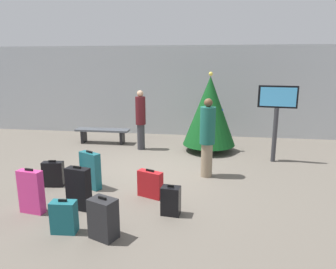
# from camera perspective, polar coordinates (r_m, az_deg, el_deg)

# --- Properties ---
(ground_plane) EXTENTS (16.00, 16.00, 0.00)m
(ground_plane) POSITION_cam_1_polar(r_m,az_deg,el_deg) (7.81, -2.96, -6.68)
(ground_plane) COLOR #665E54
(back_wall) EXTENTS (16.00, 0.20, 3.23)m
(back_wall) POSITION_cam_1_polar(r_m,az_deg,el_deg) (11.49, 1.02, 7.99)
(back_wall) COLOR #B7BCC1
(back_wall) RESTS_ON ground_plane
(holiday_tree) EXTENTS (1.57, 1.57, 2.38)m
(holiday_tree) POSITION_cam_1_polar(r_m,az_deg,el_deg) (9.34, 7.66, 4.33)
(holiday_tree) COLOR #4C3319
(holiday_tree) RESTS_ON ground_plane
(flight_info_kiosk) EXTENTS (1.00, 0.22, 2.06)m
(flight_info_kiosk) POSITION_cam_1_polar(r_m,az_deg,el_deg) (8.68, 19.39, 4.59)
(flight_info_kiosk) COLOR #333338
(flight_info_kiosk) RESTS_ON ground_plane
(waiting_bench) EXTENTS (1.79, 0.44, 0.48)m
(waiting_bench) POSITION_cam_1_polar(r_m,az_deg,el_deg) (10.55, -11.92, 0.39)
(waiting_bench) COLOR #4C5159
(waiting_bench) RESTS_ON ground_plane
(traveller_0) EXTENTS (0.42, 0.42, 1.85)m
(traveller_0) POSITION_cam_1_polar(r_m,az_deg,el_deg) (7.22, 7.25, -0.30)
(traveller_0) COLOR gray
(traveller_0) RESTS_ON ground_plane
(traveller_1) EXTENTS (0.36, 0.36, 1.83)m
(traveller_1) POSITION_cam_1_polar(r_m,az_deg,el_deg) (9.51, -5.05, 2.98)
(traveller_1) COLOR #333338
(traveller_1) RESTS_ON ground_plane
(suitcase_0) EXTENTS (0.54, 0.35, 0.58)m
(suitcase_0) POSITION_cam_1_polar(r_m,az_deg,el_deg) (6.28, -3.29, -9.10)
(suitcase_0) COLOR #B2191E
(suitcase_0) RESTS_ON ground_plane
(suitcase_1) EXTENTS (0.47, 0.23, 0.83)m
(suitcase_1) POSITION_cam_1_polar(r_m,az_deg,el_deg) (6.12, -23.85, -9.60)
(suitcase_1) COLOR #E5388C
(suitcase_1) RESTS_ON ground_plane
(suitcase_2) EXTENTS (0.35, 0.26, 0.56)m
(suitcase_2) POSITION_cam_1_polar(r_m,az_deg,el_deg) (5.59, 0.52, -12.08)
(suitcase_2) COLOR black
(suitcase_2) RESTS_ON ground_plane
(suitcase_3) EXTENTS (0.47, 0.28, 0.83)m
(suitcase_3) POSITION_cam_1_polar(r_m,az_deg,el_deg) (5.97, -16.12, -9.54)
(suitcase_3) COLOR black
(suitcase_3) RESTS_ON ground_plane
(suitcase_4) EXTENTS (0.52, 0.38, 0.83)m
(suitcase_4) POSITION_cam_1_polar(r_m,az_deg,el_deg) (6.85, -14.08, -6.42)
(suitcase_4) COLOR #19606B
(suitcase_4) RESTS_ON ground_plane
(suitcase_5) EXTENTS (0.48, 0.41, 0.68)m
(suitcase_5) POSITION_cam_1_polar(r_m,az_deg,el_deg) (4.99, -11.81, -14.90)
(suitcase_5) COLOR #232326
(suitcase_5) RESTS_ON ground_plane
(suitcase_6) EXTENTS (0.41, 0.24, 0.56)m
(suitcase_6) POSITION_cam_1_polar(r_m,az_deg,el_deg) (5.32, -18.58, -14.18)
(suitcase_6) COLOR #19606B
(suitcase_6) RESTS_ON ground_plane
(suitcase_7) EXTENTS (0.47, 0.25, 0.59)m
(suitcase_7) POSITION_cam_1_polar(r_m,az_deg,el_deg) (7.23, -20.33, -6.83)
(suitcase_7) COLOR black
(suitcase_7) RESTS_ON ground_plane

